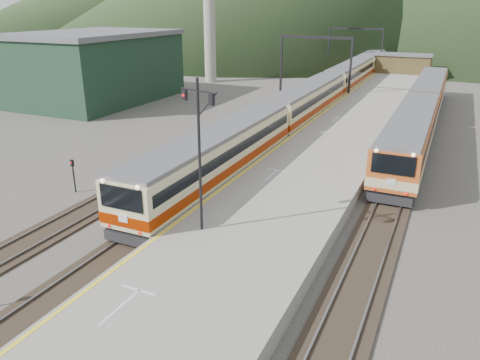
% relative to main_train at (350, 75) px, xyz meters
% --- Properties ---
extents(track_main, '(2.60, 200.00, 0.23)m').
position_rel_main_train_xyz_m(track_main, '(0.00, -23.95, -2.04)').
color(track_main, black).
rests_on(track_main, ground).
extents(track_far, '(2.60, 200.00, 0.23)m').
position_rel_main_train_xyz_m(track_far, '(-5.00, -23.95, -2.04)').
color(track_far, black).
rests_on(track_far, ground).
extents(track_second, '(2.60, 200.00, 0.23)m').
position_rel_main_train_xyz_m(track_second, '(11.50, -23.95, -2.04)').
color(track_second, black).
rests_on(track_second, ground).
extents(platform, '(8.00, 100.00, 1.00)m').
position_rel_main_train_xyz_m(platform, '(5.60, -25.95, -1.61)').
color(platform, gray).
rests_on(platform, ground).
extents(gantry_near, '(9.55, 0.25, 8.00)m').
position_rel_main_train_xyz_m(gantry_near, '(-2.85, -8.95, 3.48)').
color(gantry_near, black).
rests_on(gantry_near, ground).
extents(gantry_far, '(9.55, 0.25, 8.00)m').
position_rel_main_train_xyz_m(gantry_far, '(-2.85, 16.05, 3.48)').
color(gantry_far, black).
rests_on(gantry_far, ground).
extents(warehouse, '(14.50, 20.50, 8.60)m').
position_rel_main_train_xyz_m(warehouse, '(-28.00, -21.95, 2.21)').
color(warehouse, '#173120').
rests_on(warehouse, ground).
extents(station_shed, '(9.40, 4.40, 3.10)m').
position_rel_main_train_xyz_m(station_shed, '(5.60, 14.05, 0.46)').
color(station_shed, brown).
rests_on(station_shed, platform).
extents(main_train, '(3.08, 105.51, 3.76)m').
position_rel_main_train_xyz_m(main_train, '(0.00, 0.00, 0.00)').
color(main_train, '#CFC48C').
rests_on(main_train, track_main).
extents(second_train, '(3.10, 42.22, 3.79)m').
position_rel_main_train_xyz_m(second_train, '(11.50, -20.76, 0.01)').
color(second_train, '#BE531F').
rests_on(second_train, track_second).
extents(signal_mast, '(2.12, 0.78, 7.66)m').
position_rel_main_train_xyz_m(signal_mast, '(3.44, -50.89, 3.53)').
color(signal_mast, black).
rests_on(signal_mast, platform).
extents(short_signal_b, '(0.24, 0.18, 2.27)m').
position_rel_main_train_xyz_m(short_signal_b, '(-3.37, -32.21, -0.65)').
color(short_signal_b, black).
rests_on(short_signal_b, ground).
extents(short_signal_c, '(0.25, 0.21, 2.27)m').
position_rel_main_train_xyz_m(short_signal_c, '(-7.89, -47.85, -0.65)').
color(short_signal_c, black).
rests_on(short_signal_c, ground).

